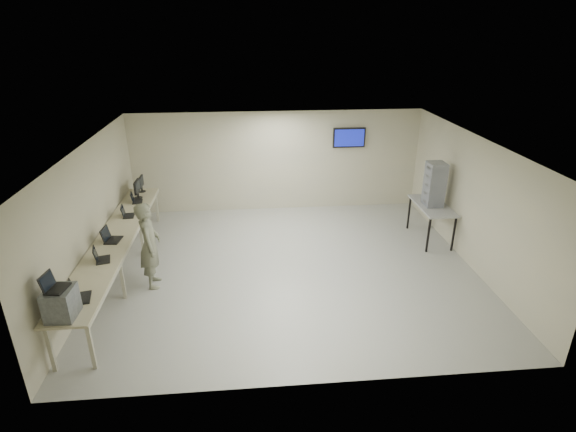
{
  "coord_description": "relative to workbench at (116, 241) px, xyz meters",
  "views": [
    {
      "loc": [
        -0.82,
        -8.6,
        4.94
      ],
      "look_at": [
        0.0,
        0.2,
        1.15
      ],
      "focal_mm": 28.0,
      "sensor_mm": 36.0,
      "label": 1
    }
  ],
  "objects": [
    {
      "name": "laptop_on_box",
      "position": [
        -0.12,
        -2.72,
        0.62
      ],
      "size": [
        0.33,
        0.38,
        0.27
      ],
      "rotation": [
        0.0,
        0.0,
        -0.16
      ],
      "color": "black",
      "rests_on": "equipment_box"
    },
    {
      "name": "soldier",
      "position": [
        0.77,
        -0.43,
        0.07
      ],
      "size": [
        0.5,
        0.7,
        1.8
      ],
      "primitive_type": "imported",
      "rotation": [
        0.0,
        0.0,
        1.68
      ],
      "color": "#616950",
      "rests_on": "ground"
    },
    {
      "name": "monitor_near",
      "position": [
        -0.01,
        2.28,
        0.35
      ],
      "size": [
        0.21,
        0.46,
        0.46
      ],
      "color": "black",
      "rests_on": "workbench"
    },
    {
      "name": "storage_bins",
      "position": [
        7.17,
        1.1,
        0.62
      ],
      "size": [
        0.4,
        0.44,
        1.06
      ],
      "color": "gray",
      "rests_on": "side_table"
    },
    {
      "name": "room",
      "position": [
        3.62,
        0.06,
        0.58
      ],
      "size": [
        8.01,
        7.01,
        2.81
      ],
      "color": "#AEAEAE",
      "rests_on": "ground"
    },
    {
      "name": "side_table",
      "position": [
        7.19,
        1.1,
        0.02
      ],
      "size": [
        0.71,
        1.52,
        0.91
      ],
      "color": "#989898",
      "rests_on": "ground"
    },
    {
      "name": "equipment_box",
      "position": [
        -0.06,
        -2.72,
        0.31
      ],
      "size": [
        0.42,
        0.47,
        0.47
      ],
      "primitive_type": "cube",
      "rotation": [
        0.0,
        0.0,
        -0.04
      ],
      "color": "gray",
      "rests_on": "workbench"
    },
    {
      "name": "workbench",
      "position": [
        0.0,
        0.0,
        0.0
      ],
      "size": [
        0.76,
        6.0,
        0.9
      ],
      "color": "#C6B98D",
      "rests_on": "ground"
    },
    {
      "name": "laptop_2",
      "position": [
        -0.06,
        -0.16,
        0.15
      ],
      "size": [
        0.35,
        0.4,
        0.3
      ],
      "rotation": [
        0.0,
        0.0,
        -0.1
      ],
      "color": "black",
      "rests_on": "workbench"
    },
    {
      "name": "laptop_4",
      "position": [
        -0.02,
        2.0,
        0.14
      ],
      "size": [
        0.3,
        0.35,
        0.25
      ],
      "rotation": [
        0.0,
        0.0,
        0.15
      ],
      "color": "black",
      "rests_on": "workbench"
    },
    {
      "name": "laptop_1",
      "position": [
        -0.03,
        -0.99,
        0.14
      ],
      "size": [
        0.35,
        0.39,
        0.26
      ],
      "rotation": [
        0.0,
        0.0,
        0.25
      ],
      "color": "black",
      "rests_on": "workbench"
    },
    {
      "name": "laptop_0",
      "position": [
        -0.01,
        -2.26,
        0.15
      ],
      "size": [
        0.38,
        0.43,
        0.3
      ],
      "rotation": [
        0.0,
        0.0,
        0.21
      ],
      "color": "black",
      "rests_on": "workbench"
    },
    {
      "name": "laptop_3",
      "position": [
        -0.03,
        1.1,
        0.14
      ],
      "size": [
        0.3,
        0.35,
        0.25
      ],
      "rotation": [
        0.0,
        0.0,
        0.11
      ],
      "color": "black",
      "rests_on": "workbench"
    },
    {
      "name": "monitor_far",
      "position": [
        -0.01,
        2.75,
        0.32
      ],
      "size": [
        0.18,
        0.41,
        0.41
      ],
      "color": "black",
      "rests_on": "workbench"
    }
  ]
}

